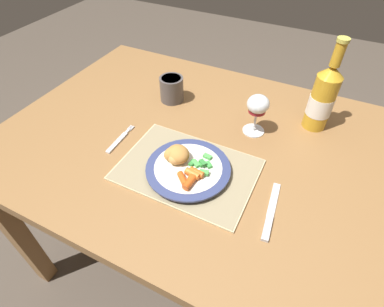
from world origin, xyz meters
name	(u,v)px	position (x,y,z in m)	size (l,w,h in m)	color
ground_plane	(192,251)	(0.00, 0.00, 0.00)	(6.00, 6.00, 0.00)	#4C4238
dining_table	(192,158)	(0.00, 0.00, 0.65)	(1.20, 0.90, 0.74)	olive
placemat	(187,169)	(0.05, -0.13, 0.74)	(0.38, 0.26, 0.01)	#CCB789
dinner_plate	(188,169)	(0.06, -0.14, 0.76)	(0.23, 0.23, 0.02)	white
breaded_croquettes	(177,155)	(0.02, -0.13, 0.79)	(0.09, 0.09, 0.04)	#B77F3D
green_beans_pile	(202,164)	(0.09, -0.12, 0.77)	(0.07, 0.08, 0.02)	#338438
glazed_carrots	(191,177)	(0.09, -0.18, 0.78)	(0.07, 0.07, 0.02)	orange
fork	(119,141)	(-0.19, -0.12, 0.74)	(0.02, 0.14, 0.01)	silver
table_knife	(270,215)	(0.30, -0.18, 0.74)	(0.04, 0.18, 0.01)	silver
wine_glass	(258,107)	(0.16, 0.11, 0.84)	(0.07, 0.07, 0.13)	silver
bottle	(323,98)	(0.33, 0.23, 0.85)	(0.08, 0.08, 0.29)	gold
drinking_cup	(172,88)	(-0.16, 0.16, 0.79)	(0.08, 0.08, 0.09)	#4C4747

